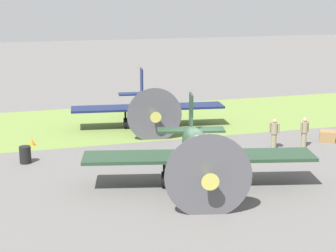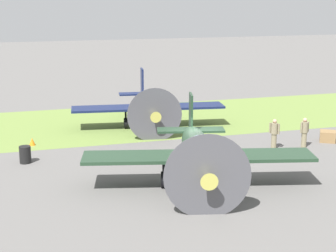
{
  "view_description": "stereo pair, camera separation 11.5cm",
  "coord_description": "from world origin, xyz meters",
  "px_view_note": "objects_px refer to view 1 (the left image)",
  "views": [
    {
      "loc": [
        9.32,
        24.6,
        8.54
      ],
      "look_at": [
        0.72,
        -3.68,
        1.35
      ],
      "focal_mm": 57.91,
      "sensor_mm": 36.0,
      "label": 1
    },
    {
      "loc": [
        9.21,
        24.64,
        8.54
      ],
      "look_at": [
        0.72,
        -3.68,
        1.35
      ],
      "focal_mm": 57.91,
      "sensor_mm": 36.0,
      "label": 2
    }
  ],
  "objects_px": {
    "fuel_drum": "(25,155)",
    "ground_crew_chief": "(274,133)",
    "runway_marker_cone": "(32,142)",
    "airplane_wingman": "(148,104)",
    "supply_crate": "(327,136)",
    "airplane_lead": "(198,151)",
    "ground_crew_mechanic": "(304,132)"
  },
  "relations": [
    {
      "from": "fuel_drum",
      "to": "supply_crate",
      "type": "relative_size",
      "value": 1.0
    },
    {
      "from": "ground_crew_mechanic",
      "to": "runway_marker_cone",
      "type": "xyz_separation_m",
      "value": [
        14.92,
        -4.9,
        -0.69
      ]
    },
    {
      "from": "airplane_wingman",
      "to": "ground_crew_chief",
      "type": "xyz_separation_m",
      "value": [
        -5.48,
        7.28,
        -0.59
      ]
    },
    {
      "from": "airplane_lead",
      "to": "ground_crew_chief",
      "type": "bearing_deg",
      "value": -131.25
    },
    {
      "from": "airplane_wingman",
      "to": "runway_marker_cone",
      "type": "height_order",
      "value": "airplane_wingman"
    },
    {
      "from": "fuel_drum",
      "to": "runway_marker_cone",
      "type": "bearing_deg",
      "value": -98.74
    },
    {
      "from": "airplane_wingman",
      "to": "ground_crew_chief",
      "type": "bearing_deg",
      "value": 134.79
    },
    {
      "from": "airplane_lead",
      "to": "airplane_wingman",
      "type": "relative_size",
      "value": 1.05
    },
    {
      "from": "airplane_wingman",
      "to": "ground_crew_mechanic",
      "type": "bearing_deg",
      "value": 141.98
    },
    {
      "from": "runway_marker_cone",
      "to": "airplane_lead",
      "type": "bearing_deg",
      "value": 127.86
    },
    {
      "from": "airplane_lead",
      "to": "runway_marker_cone",
      "type": "xyz_separation_m",
      "value": [
        6.98,
        -8.98,
        -1.35
      ]
    },
    {
      "from": "airplane_wingman",
      "to": "ground_crew_chief",
      "type": "relative_size",
      "value": 5.85
    },
    {
      "from": "airplane_lead",
      "to": "ground_crew_chief",
      "type": "relative_size",
      "value": 6.13
    },
    {
      "from": "fuel_drum",
      "to": "runway_marker_cone",
      "type": "distance_m",
      "value": 3.42
    },
    {
      "from": "fuel_drum",
      "to": "supply_crate",
      "type": "distance_m",
      "value": 17.48
    },
    {
      "from": "ground_crew_mechanic",
      "to": "fuel_drum",
      "type": "height_order",
      "value": "ground_crew_mechanic"
    },
    {
      "from": "ground_crew_chief",
      "to": "supply_crate",
      "type": "height_order",
      "value": "ground_crew_chief"
    },
    {
      "from": "fuel_drum",
      "to": "ground_crew_chief",
      "type": "bearing_deg",
      "value": 174.5
    },
    {
      "from": "supply_crate",
      "to": "runway_marker_cone",
      "type": "height_order",
      "value": "supply_crate"
    },
    {
      "from": "airplane_lead",
      "to": "ground_crew_mechanic",
      "type": "distance_m",
      "value": 8.96
    },
    {
      "from": "fuel_drum",
      "to": "supply_crate",
      "type": "xyz_separation_m",
      "value": [
        -17.46,
        0.82,
        -0.13
      ]
    },
    {
      "from": "airplane_wingman",
      "to": "supply_crate",
      "type": "height_order",
      "value": "airplane_wingman"
    },
    {
      "from": "supply_crate",
      "to": "runway_marker_cone",
      "type": "distance_m",
      "value": 17.45
    },
    {
      "from": "airplane_lead",
      "to": "ground_crew_mechanic",
      "type": "relative_size",
      "value": 6.13
    },
    {
      "from": "airplane_wingman",
      "to": "runway_marker_cone",
      "type": "relative_size",
      "value": 22.98
    },
    {
      "from": "runway_marker_cone",
      "to": "airplane_wingman",
      "type": "bearing_deg",
      "value": -161.23
    },
    {
      "from": "fuel_drum",
      "to": "runway_marker_cone",
      "type": "height_order",
      "value": "fuel_drum"
    },
    {
      "from": "ground_crew_chief",
      "to": "runway_marker_cone",
      "type": "height_order",
      "value": "ground_crew_chief"
    },
    {
      "from": "ground_crew_chief",
      "to": "airplane_lead",
      "type": "bearing_deg",
      "value": -94.52
    },
    {
      "from": "ground_crew_mechanic",
      "to": "fuel_drum",
      "type": "bearing_deg",
      "value": 159.65
    },
    {
      "from": "runway_marker_cone",
      "to": "ground_crew_mechanic",
      "type": "bearing_deg",
      "value": 161.84
    },
    {
      "from": "fuel_drum",
      "to": "airplane_wingman",
      "type": "bearing_deg",
      "value": -143.83
    }
  ]
}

